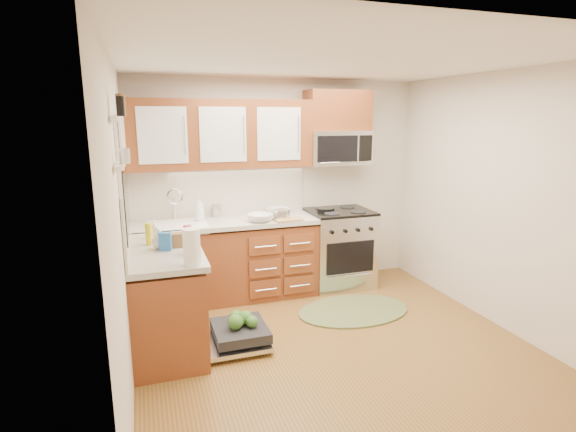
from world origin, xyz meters
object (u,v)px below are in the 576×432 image
object	(u,v)px
dishwasher	(236,336)
rug	(354,311)
range	(339,248)
bowl_b	(260,218)
paper_towel_roll	(192,247)
bowl_a	(278,211)
upper_cabinets	(220,134)
stock_pot	(282,215)
microwave	(337,148)
cup	(276,209)
skillet	(326,209)
sink	(178,235)
cutting_board	(288,219)

from	to	relation	value
dishwasher	rug	world-z (taller)	dishwasher
range	bowl_b	world-z (taller)	bowl_b
paper_towel_roll	range	bearing A→B (deg)	36.92
dishwasher	bowl_a	size ratio (longest dim) A/B	2.49
upper_cabinets	range	size ratio (longest dim) A/B	2.16
rug	paper_towel_roll	world-z (taller)	paper_towel_roll
upper_cabinets	bowl_b	distance (m)	1.02
paper_towel_roll	upper_cabinets	bearing A→B (deg)	71.78
range	stock_pot	bearing A→B (deg)	-169.35
upper_cabinets	range	world-z (taller)	upper_cabinets
microwave	bowl_b	distance (m)	1.31
microwave	cup	size ratio (longest dim) A/B	5.61
rug	bowl_b	size ratio (longest dim) A/B	4.39
upper_cabinets	paper_towel_roll	xyz separation A→B (m)	(-0.52, -1.59, -0.80)
stock_pot	cup	size ratio (longest dim) A/B	1.40
dishwasher	skillet	xyz separation A→B (m)	(1.36, 1.15, 0.87)
microwave	skillet	xyz separation A→B (m)	(-0.18, -0.10, -0.73)
microwave	paper_towel_roll	bearing A→B (deg)	-140.87
rug	cup	size ratio (longest dim) A/B	9.16
range	cup	size ratio (longest dim) A/B	7.01
range	skillet	distance (m)	0.53
paper_towel_roll	cup	world-z (taller)	paper_towel_roll
sink	cutting_board	xyz separation A→B (m)	(1.20, -0.20, 0.14)
rug	bowl_b	bearing A→B (deg)	144.35
skillet	bowl_b	world-z (taller)	bowl_b
range	rug	bearing A→B (deg)	-102.46
sink	stock_pot	distance (m)	1.16
range	skillet	xyz separation A→B (m)	(-0.18, 0.02, 0.49)
range	bowl_a	distance (m)	0.90
upper_cabinets	microwave	xyz separation A→B (m)	(1.41, -0.02, -0.18)
bowl_a	microwave	bearing A→B (deg)	-3.89
rug	paper_towel_roll	bearing A→B (deg)	-159.52
cup	upper_cabinets	bearing A→B (deg)	-177.99
dishwasher	cutting_board	bearing A→B (deg)	48.80
stock_pot	bowl_b	distance (m)	0.26
upper_cabinets	paper_towel_roll	world-z (taller)	upper_cabinets
skillet	cutting_board	size ratio (longest dim) A/B	0.69
sink	stock_pot	bearing A→B (deg)	-6.93
rug	stock_pot	bearing A→B (deg)	133.54
sink	microwave	bearing A→B (deg)	3.85
microwave	stock_pot	xyz separation A→B (m)	(-0.79, -0.27, -0.72)
dishwasher	range	bearing A→B (deg)	36.27
sink	cutting_board	world-z (taller)	cutting_board
microwave	dishwasher	xyz separation A→B (m)	(-1.54, -1.25, -1.60)
skillet	bowl_a	world-z (taller)	bowl_a
sink	upper_cabinets	bearing A→B (deg)	16.45
upper_cabinets	cutting_board	distance (m)	1.21
cup	skillet	bearing A→B (deg)	-14.11
skillet	dishwasher	bearing A→B (deg)	-139.81
upper_cabinets	rug	world-z (taller)	upper_cabinets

